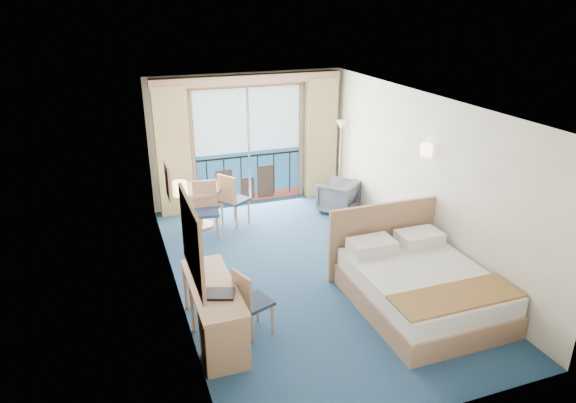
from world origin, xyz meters
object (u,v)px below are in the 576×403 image
Objects in this scene: bed at (419,285)px; round_table at (199,197)px; nightstand at (399,236)px; table_chair_b at (206,206)px; desk_chair at (249,299)px; floor_lamp at (341,140)px; table_chair_a at (232,197)px; desk at (222,328)px; armchair at (338,196)px.

bed is 4.43m from round_table.
round_table is (-3.02, 2.13, 0.32)m from nightstand.
desk_chair is at bearing -84.13° from table_chair_b.
floor_lamp is 1.66× the size of table_chair_a.
round_table is 0.83× the size of table_chair_b.
nightstand is 3.71m from round_table.
desk is 1.87× the size of round_table.
table_chair_b is (-0.54, -0.27, -0.01)m from table_chair_a.
desk_chair reaches higher than nightstand.
table_chair_a reaches higher than round_table.
table_chair_a reaches higher than table_chair_b.
floor_lamp reaches higher than armchair.
floor_lamp is 5.14m from desk_chair.
desk is 1.55× the size of table_chair_a.
armchair reaches higher than nightstand.
floor_lamp is 5.67m from desk.
table_chair_b is (-3.05, -0.87, -0.72)m from floor_lamp.
table_chair_a is at bearing -166.53° from floor_lamp.
bed is at bearing 3.40° from desk.
armchair is 4.37m from desk_chair.
armchair is at bearing 48.66° from desk.
desk reaches higher than nightstand.
floor_lamp is 2.67m from table_chair_a.
nightstand is 0.50× the size of table_chair_a.
armchair is at bearing 83.69° from bed.
desk_chair is 3.13m from table_chair_b.
bed is 2.85m from desk.
armchair is 0.41× the size of floor_lamp.
table_chair_a is at bearing -30.37° from desk_chair.
armchair is (0.39, 3.51, -0.00)m from bed.
desk is (-2.85, -0.17, 0.09)m from bed.
desk_chair is at bearing 176.40° from bed.
armchair is (-0.26, 1.90, 0.06)m from nightstand.
table_chair_a is at bearing -17.76° from round_table.
armchair is 2.78m from round_table.
desk_chair is 1.08× the size of round_table.
nightstand is 3.40m from desk_chair.
table_chair_a reaches higher than desk.
bed is 2.42m from desk_chair.
nightstand is at bearing -84.68° from desk_chair.
desk is 0.55m from desk_chair.
desk_chair reaches higher than armchair.
round_table reaches higher than desk.
round_table is (-3.08, -0.42, -0.72)m from floor_lamp.
desk_chair is at bearing -154.65° from nightstand.
table_chair_b reaches higher than desk.
desk_chair is (-2.80, -3.36, 0.19)m from armchair.
bed reaches higher than round_table.
bed is 2.41× the size of desk_chair.
floor_lamp is at bearing 50.52° from desk.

